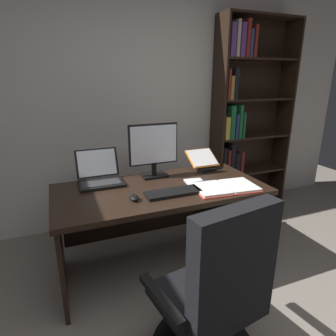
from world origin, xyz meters
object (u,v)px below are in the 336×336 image
(bookshelf, at_px, (243,119))
(notepad, at_px, (196,183))
(office_chair, at_px, (215,301))
(keyboard, at_px, (173,193))
(laptop, at_px, (100,176))
(monitor, at_px, (154,151))
(reading_stand_with_book, at_px, (203,160))
(pen, at_px, (198,182))
(desk, at_px, (158,206))
(open_binder, at_px, (225,187))
(computer_mouse, at_px, (134,198))

(bookshelf, xyz_separation_m, notepad, (-1.04, -0.85, -0.36))
(office_chair, height_order, keyboard, office_chair)
(laptop, relative_size, keyboard, 0.84)
(monitor, bearing_deg, reading_stand_with_book, 6.82)
(notepad, bearing_deg, pen, 0.00)
(desk, distance_m, pen, 0.39)
(office_chair, distance_m, reading_stand_with_book, 1.46)
(laptop, height_order, keyboard, laptop)
(desk, bearing_deg, office_chair, -92.55)
(monitor, bearing_deg, pen, -47.93)
(notepad, bearing_deg, laptop, 156.13)
(reading_stand_with_book, distance_m, pen, 0.45)
(pen, bearing_deg, laptop, 156.70)
(monitor, bearing_deg, open_binder, -49.24)
(bookshelf, height_order, pen, bookshelf)
(laptop, bearing_deg, desk, -25.70)
(keyboard, relative_size, reading_stand_with_book, 1.52)
(office_chair, xyz_separation_m, pen, (0.36, 0.90, 0.31))
(reading_stand_with_book, xyz_separation_m, open_binder, (-0.10, -0.55, -0.07))
(open_binder, bearing_deg, reading_stand_with_book, 85.23)
(computer_mouse, bearing_deg, open_binder, -3.96)
(office_chair, height_order, notepad, office_chair)
(desk, relative_size, computer_mouse, 15.87)
(desk, relative_size, bookshelf, 0.75)
(desk, height_order, notepad, notepad)
(open_binder, bearing_deg, bookshelf, 55.09)
(notepad, height_order, pen, pen)
(open_binder, xyz_separation_m, notepad, (-0.16, 0.18, -0.01))
(monitor, bearing_deg, notepad, -50.05)
(reading_stand_with_book, bearing_deg, monitor, -173.18)
(laptop, bearing_deg, reading_stand_with_book, 2.88)
(reading_stand_with_book, bearing_deg, pen, -123.26)
(laptop, bearing_deg, notepad, -23.87)
(laptop, xyz_separation_m, keyboard, (0.47, -0.45, -0.04))
(monitor, relative_size, reading_stand_with_book, 1.68)
(desk, bearing_deg, open_binder, -32.80)
(desk, xyz_separation_m, keyboard, (0.04, -0.25, 0.21))
(laptop, distance_m, reading_stand_with_book, 0.99)
(office_chair, bearing_deg, pen, 59.25)
(notepad, distance_m, pen, 0.02)
(computer_mouse, bearing_deg, pen, 12.86)
(reading_stand_with_book, height_order, notepad, reading_stand_with_book)
(keyboard, distance_m, reading_stand_with_book, 0.72)
(computer_mouse, height_order, open_binder, computer_mouse)
(desk, distance_m, keyboard, 0.32)
(bookshelf, distance_m, laptop, 1.86)
(office_chair, height_order, monitor, monitor)
(bookshelf, bearing_deg, open_binder, -130.23)
(bookshelf, xyz_separation_m, reading_stand_with_book, (-0.77, -0.48, -0.29))
(desk, xyz_separation_m, notepad, (0.29, -0.11, 0.20))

